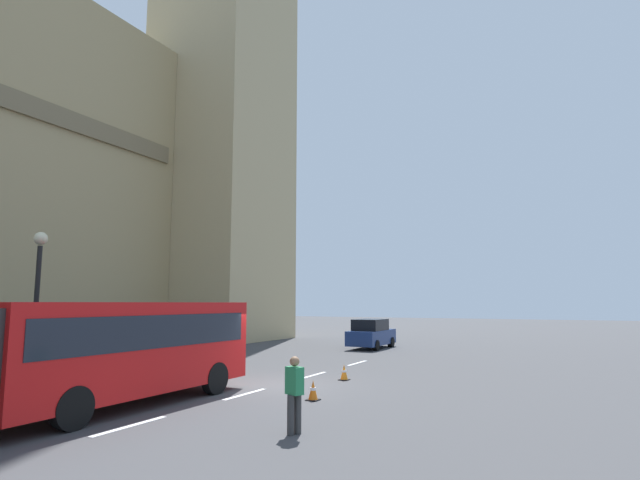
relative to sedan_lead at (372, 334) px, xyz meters
The scene contains 7 objects.
ground_plane 15.18m from the sedan_lead, behind, with size 160.00×160.00×0.00m, color #424244.
lane_centre_marking 19.26m from the sedan_lead, behind, with size 25.20×0.16×0.01m.
sedan_lead is the anchor object (origin of this frame).
traffic_cone_west 17.32m from the sedan_lead, 164.67° to the right, with size 0.36×0.36×0.58m.
traffic_cone_middle 13.29m from the sedan_lead, 163.35° to the right, with size 0.36×0.36×0.58m.
street_lamp 20.24m from the sedan_lead, 167.66° to the left, with size 0.44×0.44×5.27m.
pedestrian_near_cones 21.16m from the sedan_lead, 163.52° to the right, with size 0.37×0.46×1.69m.
Camera 1 is at (-15.18, -9.48, 2.88)m, focal length 27.83 mm.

